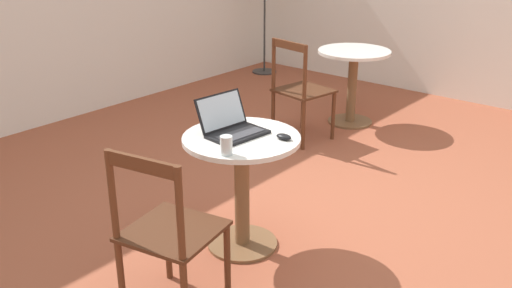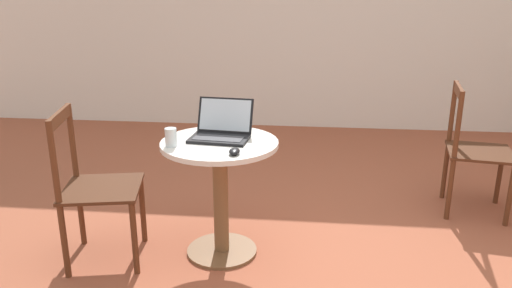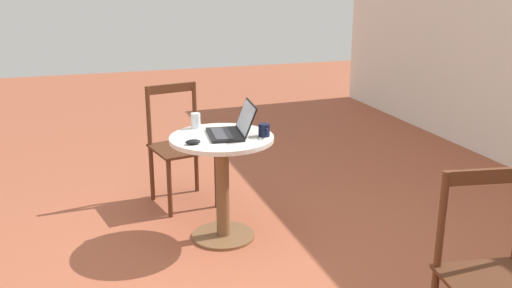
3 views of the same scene
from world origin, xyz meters
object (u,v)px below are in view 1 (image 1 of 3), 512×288
(mug, at_px, (218,116))
(cafe_table_near, at_px, (242,170))
(laptop, at_px, (232,126))
(drinking_glass, at_px, (226,145))
(cafe_table_mid, at_px, (353,72))
(mouse, at_px, (284,137))
(chair_near_left, at_px, (168,234))
(chair_mid_left, at_px, (300,91))

(mug, bearing_deg, cafe_table_near, -107.31)
(cafe_table_near, bearing_deg, laptop, 90.53)
(mug, height_order, drinking_glass, drinking_glass)
(cafe_table_near, relative_size, cafe_table_mid, 1.00)
(cafe_table_near, bearing_deg, mouse, -60.79)
(cafe_table_mid, relative_size, chair_near_left, 0.78)
(mouse, relative_size, mug, 0.88)
(cafe_table_near, distance_m, chair_near_left, 0.76)
(drinking_glass, bearing_deg, laptop, 36.33)
(cafe_table_mid, bearing_deg, drinking_glass, -163.31)
(cafe_table_near, height_order, cafe_table_mid, same)
(mouse, distance_m, mug, 0.50)
(cafe_table_near, relative_size, laptop, 1.98)
(cafe_table_near, distance_m, chair_mid_left, 1.91)
(cafe_table_mid, xyz_separation_m, drinking_glass, (-2.72, -0.81, 0.27))
(chair_mid_left, bearing_deg, mug, -161.94)
(chair_near_left, distance_m, mug, 0.98)
(cafe_table_near, height_order, laptop, laptop)
(laptop, relative_size, drinking_glass, 3.48)
(chair_mid_left, height_order, laptop, laptop)
(mouse, bearing_deg, chair_mid_left, 32.69)
(chair_near_left, bearing_deg, drinking_glass, 3.79)
(mug, bearing_deg, chair_mid_left, 18.06)
(cafe_table_mid, distance_m, mug, 2.42)
(chair_mid_left, bearing_deg, cafe_table_mid, -9.13)
(chair_near_left, height_order, mouse, chair_near_left)
(chair_mid_left, distance_m, laptop, 1.91)
(chair_mid_left, xyz_separation_m, mouse, (-1.61, -1.03, 0.29))
(laptop, relative_size, mug, 3.32)
(chair_near_left, bearing_deg, laptop, 16.81)
(laptop, distance_m, drinking_glass, 0.32)
(cafe_table_mid, height_order, laptop, laptop)
(mouse, xyz_separation_m, drinking_glass, (-0.38, 0.10, 0.04))
(mouse, bearing_deg, cafe_table_mid, 21.44)
(cafe_table_near, xyz_separation_m, laptop, (-0.00, 0.07, 0.26))
(chair_near_left, bearing_deg, mouse, -4.62)
(mouse, bearing_deg, cafe_table_near, 119.21)
(chair_mid_left, relative_size, drinking_glass, 8.81)
(cafe_table_near, bearing_deg, chair_near_left, -168.38)
(chair_mid_left, distance_m, mug, 1.76)
(mouse, distance_m, drinking_glass, 0.40)
(cafe_table_mid, relative_size, chair_mid_left, 0.78)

